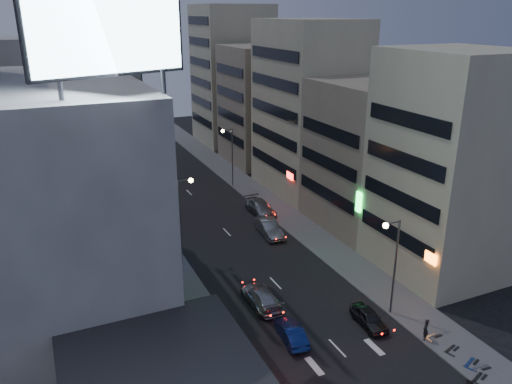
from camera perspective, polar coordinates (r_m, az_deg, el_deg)
ground at (r=35.57m, az=13.03°, el=-20.56°), size 180.00×180.00×0.00m
sidewalk_left at (r=56.51m, az=-12.44°, el=-4.30°), size 4.00×120.00×0.12m
sidewalk_right at (r=61.30m, az=2.29°, el=-1.86°), size 4.00×120.00×0.12m
white_building at (r=43.10m, az=-22.11°, el=-0.27°), size 14.00×24.00×18.00m
shophouse_near at (r=47.02m, az=21.03°, el=2.78°), size 10.00×11.00×20.00m
shophouse_mid at (r=56.14m, az=12.97°, el=4.13°), size 11.00×12.00×16.00m
shophouse_far at (r=65.74m, az=5.99°, el=9.48°), size 10.00×14.00×22.00m
far_left_a at (r=67.09m, az=-22.21°, el=7.46°), size 11.00×10.00×20.00m
far_left_b at (r=80.31m, az=-22.87°, el=7.39°), size 12.00×10.00×15.00m
far_right_a at (r=79.41m, az=0.76°, el=9.92°), size 11.00×12.00×18.00m
far_right_b at (r=91.89m, az=-2.73°, el=13.15°), size 12.00×12.00×24.00m
billboard at (r=31.17m, az=-16.45°, el=17.07°), size 9.52×3.75×6.20m
street_lamp_right_near at (r=39.73m, az=15.31°, el=-6.87°), size 1.60×0.44×8.02m
street_lamp_left at (r=47.71m, az=-8.36°, el=-1.73°), size 1.60×0.44×8.02m
street_lamp_right_far at (r=67.52m, az=-3.05°, el=4.93°), size 1.60×0.44×8.02m
parked_car_right_near at (r=40.44m, az=12.78°, el=-13.84°), size 1.81×3.94×1.31m
parked_car_right_mid at (r=53.96m, az=1.48°, el=-4.11°), size 2.15×5.13×1.65m
parked_car_left at (r=60.86m, az=-10.95°, el=-1.66°), size 3.06×5.87×1.58m
parked_car_right_far at (r=59.52m, az=0.50°, el=-1.77°), size 2.25×5.51×1.60m
road_car_blue at (r=38.03m, az=4.02°, el=-15.74°), size 1.85×4.13×1.32m
road_car_silver at (r=41.82m, az=0.59°, el=-11.90°), size 2.19×5.20×1.50m
person at (r=39.70m, az=18.81°, el=-14.67°), size 0.72×0.72×1.68m
scooter_black_a at (r=38.13m, az=24.30°, el=-17.50°), size 1.32×2.09×1.21m
scooter_silver_a at (r=39.01m, az=24.87°, el=-16.62°), size 0.84×2.10×1.25m
scooter_blue at (r=39.23m, az=23.52°, el=-16.17°), size 1.40×2.17×1.26m
scooter_black_b at (r=40.03m, az=21.69°, el=-15.19°), size 1.18×2.03×1.18m
scooter_silver_b at (r=40.92m, az=20.13°, el=-14.11°), size 0.71×2.00×1.21m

